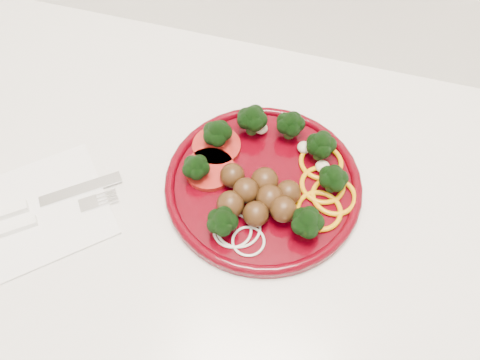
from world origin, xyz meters
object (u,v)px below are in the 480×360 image
(plate, at_px, (264,180))
(knife, at_px, (23,207))
(napkin, at_px, (44,209))
(fork, at_px, (24,225))

(plate, relative_size, knife, 1.56)
(plate, xyz_separation_m, napkin, (-0.27, -0.12, -0.02))
(napkin, xyz_separation_m, knife, (-0.02, -0.01, 0.01))
(plate, height_order, fork, plate)
(plate, xyz_separation_m, knife, (-0.30, -0.13, -0.01))
(napkin, height_order, fork, fork)
(knife, height_order, fork, knife)
(plate, relative_size, napkin, 1.66)
(napkin, xyz_separation_m, fork, (-0.01, -0.03, 0.01))
(plate, distance_m, napkin, 0.30)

